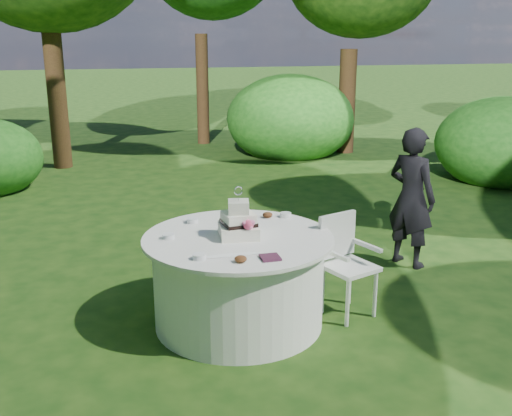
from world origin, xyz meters
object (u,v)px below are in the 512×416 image
at_px(table, 239,280).
at_px(cake, 239,223).
at_px(napkins, 270,257).
at_px(chair, 344,256).
at_px(guest, 411,198).

distance_m(table, cake, 0.50).
xyz_separation_m(napkins, chair, (0.81, 0.52, -0.26)).
height_order(table, cake, cake).
bearing_deg(table, guest, 23.06).
xyz_separation_m(napkins, cake, (-0.11, 0.54, 0.10)).
bearing_deg(napkins, cake, 101.33).
bearing_deg(table, cake, -45.26).
xyz_separation_m(napkins, table, (-0.11, 0.55, -0.39)).
height_order(napkins, chair, chair).
height_order(cake, chair, cake).
relative_size(table, cake, 3.68).
bearing_deg(guest, cake, 84.92).
bearing_deg(cake, chair, -1.05).
bearing_deg(napkins, guest, 36.37).
relative_size(guest, table, 0.94).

